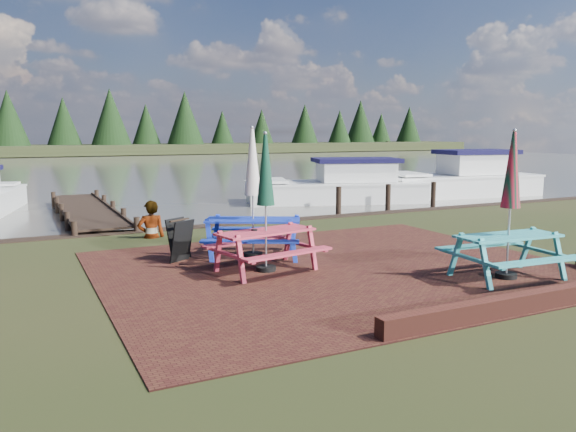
# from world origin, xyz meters

# --- Properties ---
(ground) EXTENTS (120.00, 120.00, 0.00)m
(ground) POSITION_xyz_m (0.00, 0.00, 0.00)
(ground) COLOR black
(ground) RESTS_ON ground
(paving) EXTENTS (9.00, 7.50, 0.02)m
(paving) POSITION_xyz_m (0.00, 1.00, 0.01)
(paving) COLOR #361511
(paving) RESTS_ON ground
(brick_wall) EXTENTS (6.21, 1.79, 0.30)m
(brick_wall) POSITION_xyz_m (2.15, -2.42, 0.15)
(brick_wall) COLOR #4C1E16
(brick_wall) RESTS_ON ground
(water) EXTENTS (120.00, 60.00, 0.02)m
(water) POSITION_xyz_m (0.00, 37.00, 0.00)
(water) COLOR #44423A
(water) RESTS_ON ground
(far_treeline) EXTENTS (120.00, 10.00, 8.10)m
(far_treeline) POSITION_xyz_m (0.00, 66.00, 3.28)
(far_treeline) COLOR black
(far_treeline) RESTS_ON ground
(picnic_table_teal) EXTENTS (2.08, 1.88, 2.72)m
(picnic_table_teal) POSITION_xyz_m (2.44, -1.04, 0.95)
(picnic_table_teal) COLOR teal
(picnic_table_teal) RESTS_ON ground
(picnic_table_red) EXTENTS (2.21, 2.04, 2.67)m
(picnic_table_red) POSITION_xyz_m (-1.33, 1.40, 0.93)
(picnic_table_red) COLOR #B12D41
(picnic_table_red) RESTS_ON ground
(picnic_table_blue) EXTENTS (2.60, 2.51, 2.78)m
(picnic_table_blue) POSITION_xyz_m (-1.08, 2.66, 0.97)
(picnic_table_blue) COLOR #162FAB
(picnic_table_blue) RESTS_ON ground
(chalkboard) EXTENTS (0.58, 0.76, 0.88)m
(chalkboard) POSITION_xyz_m (-2.58, 3.01, 0.46)
(chalkboard) COLOR black
(chalkboard) RESTS_ON ground
(jetty) EXTENTS (1.76, 9.08, 1.00)m
(jetty) POSITION_xyz_m (-3.50, 11.28, 0.11)
(jetty) COLOR black
(jetty) RESTS_ON ground
(boat_near) EXTENTS (7.77, 4.68, 1.99)m
(boat_near) POSITION_xyz_m (6.44, 11.48, 0.40)
(boat_near) COLOR silver
(boat_near) RESTS_ON ground
(boat_far) EXTENTS (7.60, 3.53, 2.29)m
(boat_far) POSITION_xyz_m (12.61, 10.95, 0.48)
(boat_far) COLOR silver
(boat_far) RESTS_ON ground
(person) EXTENTS (0.73, 0.51, 1.90)m
(person) POSITION_xyz_m (-2.55, 5.91, 0.95)
(person) COLOR gray
(person) RESTS_ON ground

